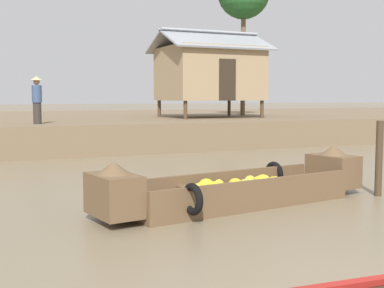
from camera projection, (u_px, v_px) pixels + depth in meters
ground_plane at (108, 178)px, 12.93m from camera, size 300.00×300.00×0.00m
riverbank_strip at (31, 127)px, 26.04m from camera, size 160.00×20.00×1.06m
banana_boat at (239, 187)px, 9.59m from camera, size 5.74×2.34×0.98m
stilt_house_right at (209, 73)px, 24.11m from camera, size 4.90×4.01×4.00m
vendor_person at (37, 97)px, 18.08m from camera, size 0.44×0.44×1.66m
mooring_post at (379, 158)px, 10.46m from camera, size 0.14×0.14×1.52m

